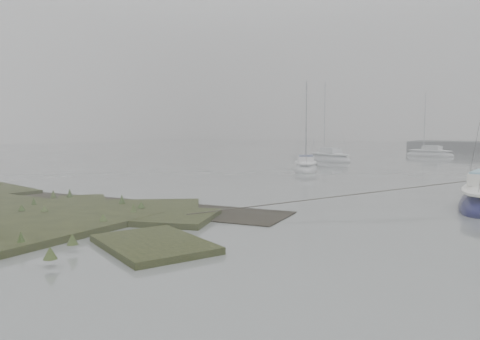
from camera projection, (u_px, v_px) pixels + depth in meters
The scene contains 4 objects.
ground at pixel (389, 167), 39.42m from camera, with size 160.00×160.00×0.00m, color slate.
sailboat_white at pixel (306, 167), 36.52m from camera, with size 3.74×5.60×7.54m.
sailboat_far_a at pixel (329, 158), 46.79m from camera, with size 6.16×4.76×8.47m.
sailboat_far_c at pixel (430, 154), 54.31m from camera, with size 5.97×3.44×8.01m.
Camera 1 is at (9.01, -10.27, 3.32)m, focal length 35.00 mm.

